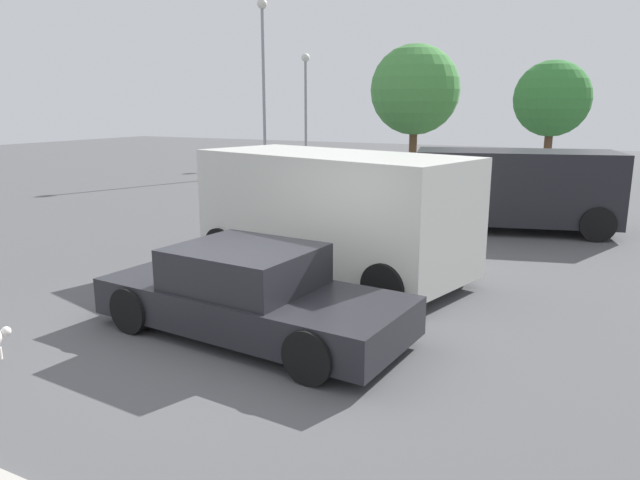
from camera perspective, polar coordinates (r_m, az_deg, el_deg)
ground_plane at (r=7.93m, az=-7.70°, el=-9.58°), size 80.00×80.00×0.00m
sedan_foreground at (r=7.91m, az=-6.84°, el=-5.30°), size 4.40×2.09×1.21m
van_white at (r=10.50m, az=1.17°, el=2.94°), size 5.39×3.32×2.21m
suv_dark at (r=15.19m, az=18.41°, el=4.93°), size 5.07×3.19×1.96m
pedestrian at (r=16.13m, az=-0.28°, el=5.62°), size 0.24×0.57×1.62m
light_post_near at (r=26.66m, az=-5.57°, el=17.09°), size 0.44×0.44×7.50m
light_post_far at (r=31.68m, az=-1.41°, el=14.59°), size 0.44×0.44×5.70m
tree_back_left at (r=25.60m, az=21.72°, el=12.67°), size 3.00×3.00×4.81m
tree_back_center at (r=29.43m, az=9.25°, el=14.27°), size 4.30×4.30×5.94m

